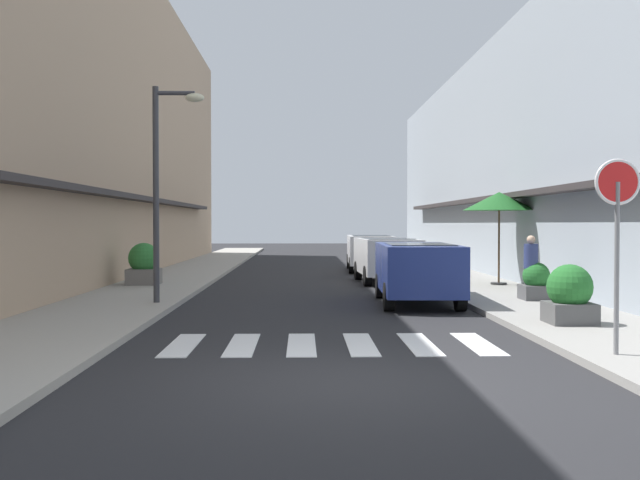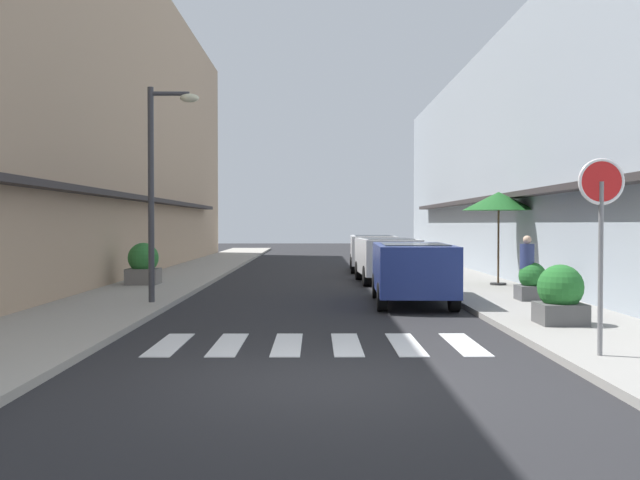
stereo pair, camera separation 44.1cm
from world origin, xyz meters
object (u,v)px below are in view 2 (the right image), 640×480
object	(u,v)px
parked_car_mid	(387,255)
pedestrian_walking_near	(527,266)
planter_far	(143,264)
cafe_umbrella	(499,202)
parked_car_near	(413,266)
planter_corner	(560,295)
parked_car_far	(373,249)
street_lamp	(160,170)
planter_midblock	(532,283)
round_street_sign	(601,204)

from	to	relation	value
parked_car_mid	pedestrian_walking_near	world-z (taller)	pedestrian_walking_near
parked_car_mid	planter_far	world-z (taller)	parked_car_mid
pedestrian_walking_near	cafe_umbrella	bearing A→B (deg)	85.54
parked_car_near	planter_corner	xyz separation A→B (m)	(2.13, -4.19, -0.28)
parked_car_near	planter_corner	distance (m)	4.71
planter_corner	parked_car_far	bearing A→B (deg)	97.48
street_lamp	planter_midblock	world-z (taller)	street_lamp
parked_car_near	cafe_umbrella	distance (m)	5.43
round_street_sign	planter_midblock	distance (m)	7.47
parked_car_near	parked_car_mid	size ratio (longest dim) A/B	1.07
parked_car_mid	street_lamp	xyz separation A→B (m)	(-5.96, -6.76, 2.28)
parked_car_near	street_lamp	bearing A→B (deg)	-175.25
parked_car_near	planter_midblock	world-z (taller)	parked_car_near
parked_car_near	parked_car_far	size ratio (longest dim) A/B	0.96
round_street_sign	pedestrian_walking_near	xyz separation A→B (m)	(1.11, 7.21, -1.29)
street_lamp	cafe_umbrella	world-z (taller)	street_lamp
cafe_umbrella	planter_midblock	distance (m)	4.72
round_street_sign	planter_corner	bearing A→B (deg)	80.64
parked_car_mid	parked_car_far	distance (m)	5.79
parked_car_near	street_lamp	xyz separation A→B (m)	(-5.96, -0.49, 2.28)
planter_far	pedestrian_walking_near	world-z (taller)	pedestrian_walking_near
street_lamp	planter_midblock	size ratio (longest dim) A/B	5.54
round_street_sign	planter_corner	size ratio (longest dim) A/B	2.52
parked_car_far	parked_car_mid	bearing A→B (deg)	-90.00
parked_car_near	street_lamp	distance (m)	6.40
cafe_umbrella	planter_midblock	bearing A→B (deg)	-93.54
cafe_umbrella	round_street_sign	bearing A→B (deg)	-97.48
round_street_sign	cafe_umbrella	size ratio (longest dim) A/B	0.99
planter_far	pedestrian_walking_near	bearing A→B (deg)	-23.80
round_street_sign	cafe_umbrella	distance (m)	11.52
street_lamp	round_street_sign	bearing A→B (deg)	-41.90
planter_corner	planter_far	xyz separation A→B (m)	(-9.67, 8.64, 0.08)
planter_midblock	parked_car_far	bearing A→B (deg)	103.20
planter_corner	parked_car_near	bearing A→B (deg)	116.97
street_lamp	cafe_umbrella	distance (m)	10.20
parked_car_mid	planter_midblock	bearing A→B (deg)	-65.90
planter_midblock	planter_far	distance (m)	11.35
street_lamp	planter_midblock	bearing A→B (deg)	2.46
parked_car_far	pedestrian_walking_near	size ratio (longest dim) A/B	2.92
planter_far	pedestrian_walking_near	size ratio (longest dim) A/B	0.81
parked_car_near	round_street_sign	bearing A→B (deg)	-77.48
planter_far	parked_car_far	bearing A→B (deg)	45.26
parked_car_near	cafe_umbrella	world-z (taller)	cafe_umbrella
pedestrian_walking_near	street_lamp	bearing A→B (deg)	-176.51
parked_car_mid	street_lamp	bearing A→B (deg)	-131.38
planter_midblock	cafe_umbrella	bearing A→B (deg)	86.46
parked_car_mid	round_street_sign	distance (m)	13.72
street_lamp	planter_far	xyz separation A→B (m)	(-1.58, 4.94, -2.48)
street_lamp	planter_corner	world-z (taller)	street_lamp
parked_car_far	planter_midblock	size ratio (longest dim) A/B	5.00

